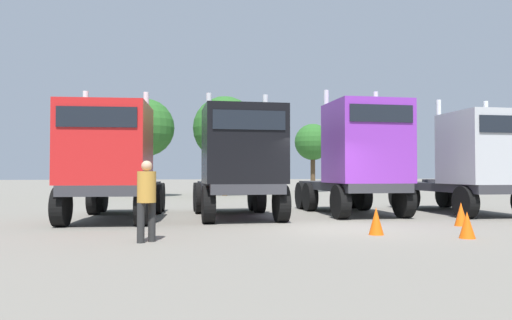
# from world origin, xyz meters

# --- Properties ---
(ground) EXTENTS (200.00, 200.00, 0.00)m
(ground) POSITION_xyz_m (0.00, 0.00, 0.00)
(ground) COLOR slate
(semi_truck_red) EXTENTS (3.24, 6.57, 4.10)m
(semi_truck_red) POSITION_xyz_m (-6.22, 3.14, 1.86)
(semi_truck_red) COLOR #333338
(semi_truck_red) RESTS_ON ground
(semi_truck_black) EXTENTS (2.75, 6.02, 4.12)m
(semi_truck_black) POSITION_xyz_m (-2.24, 3.04, 1.83)
(semi_truck_black) COLOR #333338
(semi_truck_black) RESTS_ON ground
(semi_truck_purple) EXTENTS (2.75, 5.84, 4.47)m
(semi_truck_purple) POSITION_xyz_m (2.06, 3.38, 2.03)
(semi_truck_purple) COLOR #333338
(semi_truck_purple) RESTS_ON ground
(semi_truck_silver) EXTENTS (2.84, 6.24, 4.15)m
(semi_truck_silver) POSITION_xyz_m (6.13, 2.79, 1.86)
(semi_truck_silver) COLOR #333338
(semi_truck_silver) RESTS_ON ground
(visitor_with_camera) EXTENTS (0.56, 0.56, 1.75)m
(visitor_with_camera) POSITION_xyz_m (-5.14, -1.56, 1.02)
(visitor_with_camera) COLOR #262626
(visitor_with_camera) RESTS_ON ground
(traffic_cone_near) EXTENTS (0.36, 0.36, 0.61)m
(traffic_cone_near) POSITION_xyz_m (1.98, -2.50, 0.30)
(traffic_cone_near) COLOR #F2590C
(traffic_cone_near) RESTS_ON ground
(traffic_cone_mid) EXTENTS (0.36, 0.36, 0.66)m
(traffic_cone_mid) POSITION_xyz_m (3.46, -0.20, 0.33)
(traffic_cone_mid) COLOR #F2590C
(traffic_cone_mid) RESTS_ON ground
(traffic_cone_far) EXTENTS (0.36, 0.36, 0.66)m
(traffic_cone_far) POSITION_xyz_m (0.25, -1.47, 0.33)
(traffic_cone_far) COLOR #F2590C
(traffic_cone_far) RESTS_ON ground
(oak_far_left) EXTENTS (3.59, 3.59, 6.10)m
(oak_far_left) POSITION_xyz_m (-5.35, 18.49, 4.28)
(oak_far_left) COLOR #4C3823
(oak_far_left) RESTS_ON ground
(oak_far_centre) EXTENTS (4.19, 4.19, 6.51)m
(oak_far_centre) POSITION_xyz_m (-0.27, 19.07, 4.40)
(oak_far_centre) COLOR #4C3823
(oak_far_centre) RESTS_ON ground
(oak_far_right) EXTENTS (2.81, 2.81, 5.30)m
(oak_far_right) POSITION_xyz_m (7.28, 23.36, 3.85)
(oak_far_right) COLOR #4C3823
(oak_far_right) RESTS_ON ground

